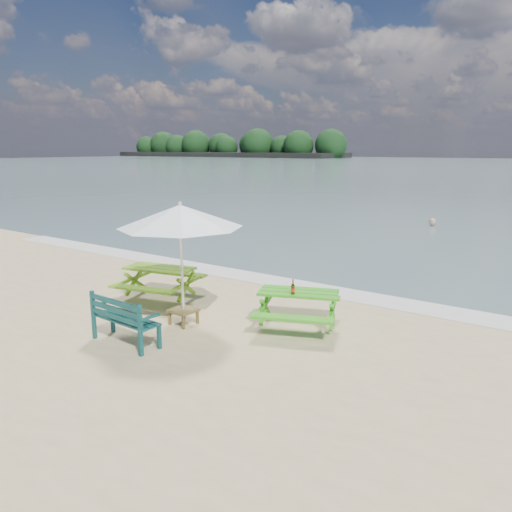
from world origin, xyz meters
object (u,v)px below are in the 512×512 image
Objects in this scene: picnic_table_left at (160,284)px; picnic_table_right at (298,310)px; side_table at (184,316)px; swimmer at (431,238)px; patio_umbrella at (180,216)px; beer_bottle at (293,289)px; park_bench at (126,329)px.

picnic_table_left reaches higher than picnic_table_right.
swimmer reaches higher than side_table.
patio_umbrella reaches higher than picnic_table_right.
picnic_table_right is 7.30× the size of beer_bottle.
patio_umbrella reaches higher than park_bench.
picnic_table_left is 1.44× the size of park_bench.
beer_bottle is at bearing 25.85° from patio_umbrella.
beer_bottle is at bearing 25.85° from side_table.
patio_umbrella is 1.41× the size of swimmer.
picnic_table_right is at bearing 31.54° from side_table.
park_bench is at bearing -57.05° from picnic_table_left.
side_table is (0.15, 1.24, -0.10)m from park_bench.
park_bench reaches higher than picnic_table_right.
beer_bottle is 14.22m from swimmer.
park_bench is at bearing -132.99° from beer_bottle.
swimmer is at bearing 88.98° from patio_umbrella.
park_bench is 0.80× the size of swimmer.
picnic_table_right is 4.21× the size of side_table.
picnic_table_left is 1.16× the size of swimmer.
side_table is 2.13m from beer_bottle.
side_table is (-1.82, -1.12, -0.17)m from picnic_table_right.
beer_bottle is (0.02, -0.23, 0.45)m from picnic_table_right.
beer_bottle reaches higher than side_table.
patio_umbrella is (0.15, 1.24, 1.79)m from park_bench.
park_bench is at bearing -91.47° from swimmer.
picnic_table_left is 2.55m from park_bench.
beer_bottle is at bearing -86.08° from picnic_table_right.
picnic_table_left is 3.40m from beer_bottle.
picnic_table_left is 4.11× the size of side_table.
park_bench is 4.93× the size of beer_bottle.
patio_umbrella is 15.19m from swimmer.
picnic_table_left is at bearing 149.69° from side_table.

